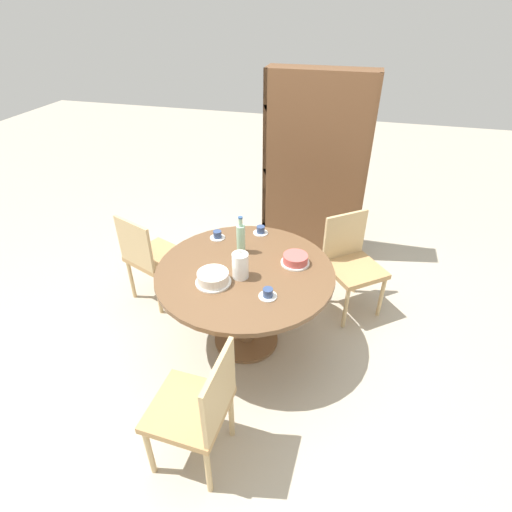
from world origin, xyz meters
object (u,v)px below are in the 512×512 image
object	(u,v)px
chair_a	(151,256)
chair_b	(198,407)
cup_b	(217,235)
bookshelf	(315,173)
cake_main	(213,278)
water_bottle	(241,238)
coffee_pot	(240,265)
cake_second	(295,259)
cup_c	(261,231)
cup_a	(268,294)
chair_c	(351,262)

from	to	relation	value
chair_a	chair_b	size ratio (longest dim) A/B	1.00
chair_a	cup_b	size ratio (longest dim) A/B	7.01
bookshelf	cake_main	xyz separation A→B (m)	(-0.45, -1.73, -0.13)
water_bottle	coffee_pot	bearing A→B (deg)	-74.16
bookshelf	cake_main	size ratio (longest dim) A/B	7.42
water_bottle	cup_b	world-z (taller)	water_bottle
coffee_pot	cake_second	bearing A→B (deg)	37.21
coffee_pot	cup_c	xyz separation A→B (m)	(-0.01, 0.62, -0.08)
coffee_pot	cup_b	xyz separation A→B (m)	(-0.33, 0.45, -0.08)
chair_a	coffee_pot	size ratio (longest dim) A/B	3.78
cake_second	cup_c	xyz separation A→B (m)	(-0.35, 0.36, -0.01)
chair_a	coffee_pot	bearing A→B (deg)	178.73
cake_main	cup_a	xyz separation A→B (m)	(0.40, -0.05, -0.01)
cake_main	water_bottle	bearing A→B (deg)	80.09
chair_c	cake_main	distance (m)	1.28
coffee_pot	cake_second	xyz separation A→B (m)	(0.34, 0.26, -0.07)
water_bottle	cake_second	xyz separation A→B (m)	(0.43, -0.05, -0.09)
coffee_pot	cup_a	size ratio (longest dim) A/B	1.85
cake_second	chair_a	bearing A→B (deg)	173.73
coffee_pot	cup_a	xyz separation A→B (m)	(0.24, -0.17, -0.08)
chair_c	coffee_pot	xyz separation A→B (m)	(-0.75, -0.75, 0.34)
bookshelf	cup_a	world-z (taller)	bookshelf
water_bottle	cake_main	xyz separation A→B (m)	(-0.07, -0.42, -0.08)
chair_b	chair_a	bearing A→B (deg)	-141.08
cup_b	chair_a	bearing A→B (deg)	-174.84
chair_b	chair_c	bearing A→B (deg)	158.98
cake_second	cup_c	distance (m)	0.50
chair_b	cake_main	size ratio (longest dim) A/B	3.48
coffee_pot	water_bottle	distance (m)	0.32
coffee_pot	cake_second	distance (m)	0.43
chair_b	cup_a	distance (m)	0.82
chair_b	water_bottle	world-z (taller)	water_bottle
chair_c	bookshelf	distance (m)	1.07
chair_a	cup_a	world-z (taller)	chair_a
coffee_pot	chair_a	bearing A→B (deg)	156.90
chair_a	bookshelf	size ratio (longest dim) A/B	0.47
bookshelf	cup_a	bearing A→B (deg)	88.27
water_bottle	cup_b	bearing A→B (deg)	148.72
cup_c	chair_c	bearing A→B (deg)	9.69
coffee_pot	cake_main	bearing A→B (deg)	-144.48
chair_a	cake_main	size ratio (longest dim) A/B	3.48
bookshelf	cake_main	world-z (taller)	bookshelf
coffee_pot	water_bottle	world-z (taller)	water_bottle
water_bottle	bookshelf	bearing A→B (deg)	74.01
chair_b	water_bottle	distance (m)	1.27
cup_b	water_bottle	bearing A→B (deg)	-31.28
water_bottle	cake_second	bearing A→B (deg)	-6.31
cup_b	cup_c	size ratio (longest dim) A/B	1.00
chair_b	cup_b	size ratio (longest dim) A/B	7.01
chair_c	bookshelf	xyz separation A→B (m)	(-0.46, 0.87, 0.41)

